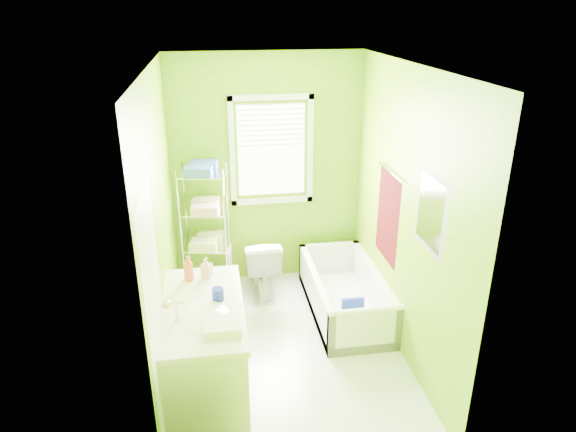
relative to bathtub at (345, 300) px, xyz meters
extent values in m
plane|color=silver|center=(-0.70, -0.51, -0.16)|extent=(2.90, 2.90, 0.00)
cube|color=#649607|center=(-0.70, 0.94, 1.14)|extent=(2.10, 0.04, 2.60)
cube|color=#649607|center=(-0.70, -1.96, 1.14)|extent=(2.10, 0.04, 2.60)
cube|color=#649607|center=(-1.75, -0.51, 1.14)|extent=(0.04, 2.90, 2.60)
cube|color=#649607|center=(0.35, -0.51, 1.14)|extent=(0.04, 2.90, 2.60)
cube|color=white|center=(-0.70, -0.51, 2.44)|extent=(2.10, 2.90, 0.04)
cube|color=white|center=(-0.65, 0.93, 1.39)|extent=(0.74, 0.01, 1.01)
cube|color=white|center=(-0.65, 0.91, 0.81)|extent=(0.92, 0.05, 0.06)
cube|color=white|center=(-0.65, 0.91, 1.97)|extent=(0.92, 0.05, 0.06)
cube|color=white|center=(-1.08, 0.91, 1.39)|extent=(0.06, 0.05, 1.22)
cube|color=white|center=(-0.22, 0.91, 1.39)|extent=(0.06, 0.05, 1.22)
cube|color=white|center=(-0.65, 0.90, 1.68)|extent=(0.72, 0.02, 0.50)
cube|color=white|center=(-1.74, -1.51, 0.84)|extent=(0.02, 0.80, 2.00)
sphere|color=gold|center=(-1.70, -1.18, 0.84)|extent=(0.07, 0.07, 0.07)
cube|color=#44070B|center=(0.34, -0.16, 0.99)|extent=(0.02, 0.58, 0.90)
cylinder|color=silver|center=(0.32, -0.16, 1.44)|extent=(0.02, 0.62, 0.02)
cube|color=#CC5972|center=(0.34, -1.06, 1.39)|extent=(0.02, 0.54, 0.64)
cube|color=white|center=(0.33, -1.06, 1.39)|extent=(0.01, 0.44, 0.54)
cube|color=white|center=(0.00, 0.03, -0.10)|extent=(0.70, 1.51, 0.10)
cube|color=white|center=(-0.32, 0.03, 0.07)|extent=(0.07, 1.51, 0.45)
cube|color=white|center=(0.32, 0.03, 0.07)|extent=(0.07, 1.51, 0.45)
cube|color=white|center=(0.00, -0.69, 0.07)|extent=(0.70, 0.07, 0.45)
cube|color=white|center=(0.00, 0.75, 0.07)|extent=(0.70, 0.07, 0.45)
cylinder|color=white|center=(0.00, -0.69, 0.30)|extent=(0.70, 0.07, 0.07)
cylinder|color=#1221AA|center=(0.00, -0.41, -0.03)|extent=(0.32, 0.32, 0.06)
cylinder|color=#EEFF1A|center=(0.00, -0.41, 0.03)|extent=(0.30, 0.30, 0.05)
cube|color=#1221AA|center=(0.00, -0.28, 0.08)|extent=(0.23, 0.04, 0.21)
imported|color=white|center=(-0.83, 0.54, 0.20)|extent=(0.41, 0.70, 0.70)
cube|color=silver|center=(-1.45, -1.11, 0.28)|extent=(0.60, 1.20, 0.87)
cube|color=silver|center=(-1.45, -1.11, 0.74)|extent=(0.63, 1.23, 0.05)
ellipsoid|color=white|center=(-1.43, -1.28, 0.74)|extent=(0.41, 0.54, 0.15)
cylinder|color=silver|center=(-1.62, -1.28, 0.84)|extent=(0.03, 0.03, 0.16)
cylinder|color=silver|center=(-1.62, -1.28, 0.91)|extent=(0.12, 0.02, 0.02)
imported|color=#E05542|center=(-1.55, -0.70, 0.88)|extent=(0.12, 0.12, 0.22)
imported|color=pink|center=(-1.40, -0.66, 0.85)|extent=(0.10, 0.11, 0.17)
cylinder|color=#181DA0|center=(-1.32, -1.05, 0.82)|extent=(0.09, 0.09, 0.10)
cube|color=white|center=(-1.30, -1.46, 0.80)|extent=(0.26, 0.20, 0.06)
cylinder|color=silver|center=(-1.67, 0.57, 0.59)|extent=(0.02, 0.02, 1.49)
cylinder|color=silver|center=(-1.62, 0.85, 0.59)|extent=(0.02, 0.02, 1.49)
cylinder|color=silver|center=(-1.21, 0.49, 0.59)|extent=(0.02, 0.02, 1.49)
cylinder|color=silver|center=(-1.16, 0.77, 0.59)|extent=(0.02, 0.02, 1.49)
cube|color=silver|center=(-1.41, 0.67, -0.02)|extent=(0.54, 0.39, 0.02)
cube|color=silver|center=(-1.41, 0.67, 0.40)|extent=(0.54, 0.39, 0.02)
cube|color=silver|center=(-1.41, 0.67, 0.82)|extent=(0.54, 0.39, 0.02)
cube|color=silver|center=(-1.41, 0.67, 1.24)|extent=(0.54, 0.39, 0.02)
cube|color=#3159B4|center=(-1.44, 0.58, 1.30)|extent=(0.31, 0.23, 0.10)
cube|color=#3159B4|center=(-1.39, 0.78, 1.30)|extent=(0.31, 0.23, 0.10)
cube|color=pink|center=(-1.40, 0.57, 0.88)|extent=(0.31, 0.23, 0.10)
cube|color=#CAC97B|center=(-1.39, 0.78, 0.88)|extent=(0.31, 0.23, 0.10)
cube|color=#CAC97B|center=(-1.44, 0.60, 0.46)|extent=(0.31, 0.23, 0.10)
cube|color=#CAC97B|center=(-1.37, 0.78, 0.46)|extent=(0.31, 0.23, 0.10)
cube|color=pink|center=(-1.17, 0.63, 0.14)|extent=(0.07, 0.26, 0.47)
camera|label=1|loc=(-1.32, -4.50, 2.88)|focal=32.00mm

